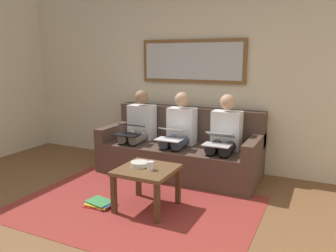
# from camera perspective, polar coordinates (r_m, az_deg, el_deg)

# --- Properties ---
(ground_plane) EXTENTS (6.00, 5.20, 0.10)m
(ground_plane) POSITION_cam_1_polar(r_m,az_deg,el_deg) (3.20, -14.08, -19.97)
(ground_plane) COLOR brown
(wall_rear) EXTENTS (6.00, 0.12, 2.60)m
(wall_rear) POSITION_cam_1_polar(r_m,az_deg,el_deg) (5.01, 4.48, 8.06)
(wall_rear) COLOR beige
(wall_rear) RESTS_ON ground_plane
(area_rug) EXTENTS (2.60, 1.80, 0.01)m
(area_rug) POSITION_cam_1_polar(r_m,az_deg,el_deg) (3.78, -5.71, -13.54)
(area_rug) COLOR maroon
(area_rug) RESTS_ON ground_plane
(couch) EXTENTS (2.20, 0.90, 0.90)m
(couch) POSITION_cam_1_polar(r_m,az_deg,el_deg) (4.73, 2.18, -4.28)
(couch) COLOR #4C382D
(couch) RESTS_ON ground_plane
(framed_mirror) EXTENTS (1.57, 0.05, 0.62)m
(framed_mirror) POSITION_cam_1_polar(r_m,az_deg,el_deg) (4.91, 4.12, 10.92)
(framed_mirror) COLOR brown
(coffee_table) EXTENTS (0.59, 0.59, 0.45)m
(coffee_table) POSITION_cam_1_polar(r_m,az_deg,el_deg) (3.62, -3.63, -8.24)
(coffee_table) COLOR brown
(coffee_table) RESTS_ON ground_plane
(cup) EXTENTS (0.07, 0.07, 0.09)m
(cup) POSITION_cam_1_polar(r_m,az_deg,el_deg) (3.53, -2.96, -6.74)
(cup) COLOR silver
(cup) RESTS_ON coffee_table
(bowl) EXTENTS (0.19, 0.19, 0.05)m
(bowl) POSITION_cam_1_polar(r_m,az_deg,el_deg) (3.65, -4.86, -6.46)
(bowl) COLOR beige
(bowl) RESTS_ON coffee_table
(person_left) EXTENTS (0.38, 0.58, 1.14)m
(person_left) POSITION_cam_1_polar(r_m,az_deg,el_deg) (4.39, 9.55, -1.70)
(person_left) COLOR silver
(person_left) RESTS_ON couch
(laptop_silver) EXTENTS (0.34, 0.34, 0.15)m
(laptop_silver) POSITION_cam_1_polar(r_m,az_deg,el_deg) (4.16, 8.63, -2.23)
(laptop_silver) COLOR silver
(person_middle) EXTENTS (0.38, 0.58, 1.14)m
(person_middle) POSITION_cam_1_polar(r_m,az_deg,el_deg) (4.60, 1.87, -0.93)
(person_middle) COLOR silver
(person_middle) RESTS_ON couch
(laptop_white) EXTENTS (0.34, 0.33, 0.14)m
(laptop_white) POSITION_cam_1_polar(r_m,az_deg,el_deg) (4.38, 0.58, -1.36)
(laptop_white) COLOR white
(person_right) EXTENTS (0.38, 0.58, 1.14)m
(person_right) POSITION_cam_1_polar(r_m,az_deg,el_deg) (4.89, -5.02, -0.23)
(person_right) COLOR silver
(person_right) RESTS_ON couch
(laptop_black) EXTENTS (0.33, 0.34, 0.15)m
(laptop_black) POSITION_cam_1_polar(r_m,az_deg,el_deg) (4.68, -6.55, -0.57)
(laptop_black) COLOR black
(magazine_stack) EXTENTS (0.34, 0.28, 0.05)m
(magazine_stack) POSITION_cam_1_polar(r_m,az_deg,el_deg) (3.87, -11.50, -12.72)
(magazine_stack) COLOR red
(magazine_stack) RESTS_ON ground_plane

